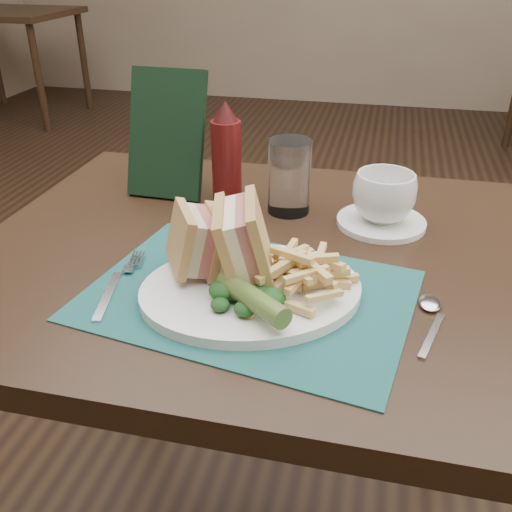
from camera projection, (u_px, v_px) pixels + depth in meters
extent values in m
plane|color=black|center=(295.00, 393.00, 1.69)|extent=(7.00, 7.00, 0.00)
plane|color=gray|center=(366.00, 104.00, 4.67)|extent=(6.00, 0.00, 6.00)
cube|color=#184E4B|center=(249.00, 295.00, 0.78)|extent=(0.47, 0.37, 0.00)
cylinder|color=#456024|center=(252.00, 298.00, 0.70)|extent=(0.11, 0.10, 0.03)
cylinder|color=white|center=(381.00, 222.00, 0.97)|extent=(0.20, 0.20, 0.01)
imported|color=white|center=(384.00, 197.00, 0.95)|extent=(0.15, 0.15, 0.08)
cylinder|color=white|center=(289.00, 177.00, 0.99)|extent=(0.09, 0.09, 0.13)
cube|color=black|center=(167.00, 134.00, 1.04)|extent=(0.15, 0.09, 0.23)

